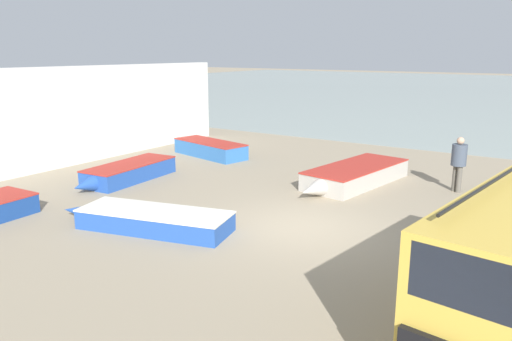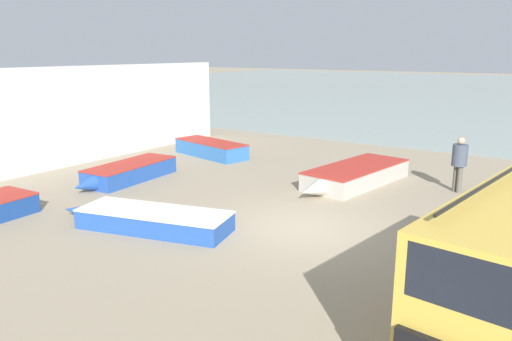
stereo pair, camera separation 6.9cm
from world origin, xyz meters
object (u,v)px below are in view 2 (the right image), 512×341
fishing_rowboat_1 (150,219)px  fishing_rowboat_2 (209,148)px  fishing_rowboat_5 (128,172)px  fisherman_1 (459,160)px  fishing_rowboat_4 (354,175)px

fishing_rowboat_1 → fishing_rowboat_2: fishing_rowboat_2 is taller
fishing_rowboat_1 → fishing_rowboat_5: 5.13m
fishing_rowboat_5 → fisherman_1: fisherman_1 is taller
fishing_rowboat_4 → fisherman_1: size_ratio=3.00×
fishing_rowboat_2 → fishing_rowboat_4: 7.12m
fishing_rowboat_2 → fishing_rowboat_5: 4.87m
fishing_rowboat_2 → fisherman_1: (10.15, 0.00, 0.73)m
fishing_rowboat_2 → fishing_rowboat_5: (0.38, -4.86, -0.03)m
fishing_rowboat_1 → fisherman_1: 9.70m
fishing_rowboat_1 → fishing_rowboat_4: 7.38m
fishing_rowboat_2 → fisherman_1: size_ratio=2.47×
fishing_rowboat_2 → fishing_rowboat_4: fishing_rowboat_2 is taller
fishing_rowboat_2 → fishing_rowboat_4: (7.06, -0.93, -0.01)m
fishing_rowboat_5 → fisherman_1: 10.93m
fishing_rowboat_4 → fisherman_1: fisherman_1 is taller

